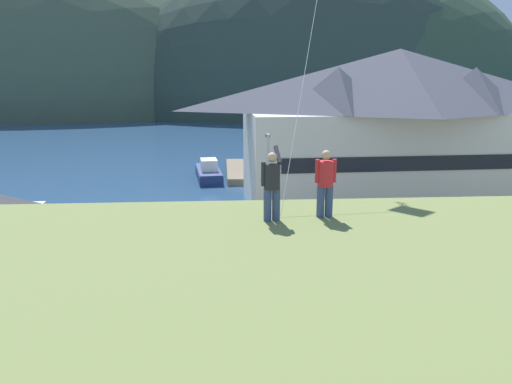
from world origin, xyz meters
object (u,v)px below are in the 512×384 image
Objects in this scene: moored_boat_wharfside at (209,172)px; parked_car_lone_by_shed at (304,258)px; wharf_dock at (242,171)px; parked_car_back_row_left at (171,321)px; moored_boat_outer_mooring at (275,172)px; parking_light_pole at (268,184)px; parked_car_corner_spot at (480,251)px; person_companion at (325,181)px; parked_car_front_row_red at (463,289)px; parked_car_mid_row_center at (213,265)px; harbor_lodge at (396,123)px; person_kite_flyer at (272,184)px.

moored_boat_wharfside is 1.69× the size of parked_car_lone_by_shed.
parked_car_back_row_left reaches higher than wharf_dock.
moored_boat_outer_mooring is 0.88× the size of parking_light_pole.
wharf_dock is 1.77× the size of moored_boat_outer_mooring.
parked_car_back_row_left is (-16.63, -7.08, 0.00)m from parked_car_corner_spot.
person_companion reaches higher than parking_light_pole.
person_companion is (4.03, -38.42, 7.61)m from moored_boat_wharfside.
wharf_dock is 2.55× the size of parked_car_back_row_left.
person_companion is (-1.71, -13.33, 7.27)m from parked_car_lone_by_shed.
moored_boat_wharfside reaches higher than parked_car_front_row_red.
parked_car_corner_spot and parked_car_mid_row_center have the same top height.
harbor_lodge reaches higher than parked_car_back_row_left.
parked_car_lone_by_shed is at bearing 77.13° from person_kite_flyer.
person_companion is (3.22, -12.62, 7.27)m from parked_car_mid_row_center.
moored_boat_outer_mooring reaches higher than parked_car_mid_row_center.
wharf_dock is 34.29m from parked_car_back_row_left.
parked_car_front_row_red is 2.50× the size of person_companion.
moored_boat_outer_mooring is 1.43× the size of parked_car_front_row_red.
person_companion reaches higher than moored_boat_wharfside.
moored_boat_wharfside reaches higher than parked_car_lone_by_shed.
wharf_dock is at bearing 105.94° from parked_car_front_row_red.
parked_car_corner_spot reaches higher than wharf_dock.
person_kite_flyer is at bearing -86.11° from moored_boat_wharfside.
parked_car_front_row_red is (12.55, -29.56, 0.34)m from moored_boat_wharfside.
parked_car_lone_by_shed is 15.28m from person_companion.
parking_light_pole is at bearing -97.22° from moored_boat_outer_mooring.
moored_boat_wharfside is at bearing 88.54° from parked_car_back_row_left.
person_kite_flyer is 1.07× the size of person_companion.
person_companion is at bearing -75.70° from parked_car_mid_row_center.
parked_car_front_row_red is 1.01× the size of parked_car_back_row_left.
harbor_lodge is 14.13× the size of person_kite_flyer.
person_companion is (1.40, 0.25, -0.02)m from person_kite_flyer.
harbor_lodge is 4.21× the size of moored_boat_outer_mooring.
wharf_dock is 4.14m from moored_boat_wharfside.
harbor_lodge is 6.09× the size of parked_car_lone_by_shed.
person_kite_flyer reaches higher than parked_car_front_row_red.
moored_boat_outer_mooring is 32.69m from parked_car_back_row_left.
parked_car_mid_row_center is at bearing -175.80° from parked_car_corner_spot.
parked_car_back_row_left is at bearing -103.41° from moored_boat_outer_mooring.
parked_car_back_row_left is at bearing -126.80° from harbor_lodge.
parked_car_lone_by_shed is at bearing -92.36° from moored_boat_outer_mooring.
moored_boat_wharfside reaches higher than wharf_dock.
parked_car_mid_row_center is 14.92m from person_companion.
parked_car_mid_row_center is (1.62, 5.98, 0.00)m from parked_car_back_row_left.
parked_car_lone_by_shed is 1.02× the size of parked_car_corner_spot.
parking_light_pole reaches higher than moored_boat_outer_mooring.
parking_light_pole is at bearing -136.67° from harbor_lodge.
person_companion is at bearing -89.21° from wharf_dock.
parked_car_corner_spot is at bearing 23.05° from parked_car_back_row_left.
parking_light_pole is at bearing 85.17° from person_kite_flyer.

